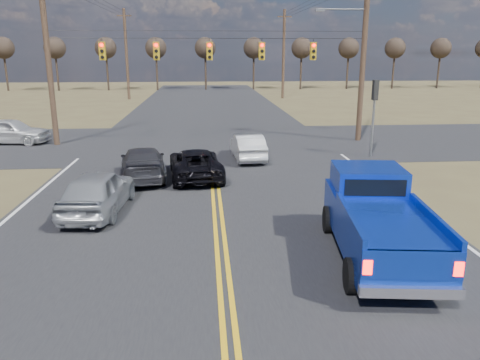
{
  "coord_description": "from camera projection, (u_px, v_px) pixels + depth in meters",
  "views": [
    {
      "loc": [
        -0.4,
        -9.67,
        5.19
      ],
      "look_at": [
        0.64,
        3.85,
        1.5
      ],
      "focal_mm": 35.0,
      "sensor_mm": 36.0,
      "label": 1
    }
  ],
  "objects": [
    {
      "name": "road_cross",
      "position": [
        211.0,
        143.0,
        28.02
      ],
      "size": [
        120.0,
        12.0,
        0.02
      ],
      "primitive_type": "cube",
      "color": "#28282B",
      "rests_on": "ground"
    },
    {
      "name": "silver_suv",
      "position": [
        98.0,
        191.0,
        15.59
      ],
      "size": [
        2.09,
        4.47,
        1.48
      ],
      "primitive_type": "imported",
      "rotation": [
        0.0,
        0.0,
        3.06
      ],
      "color": "#9A9DA2",
      "rests_on": "ground"
    },
    {
      "name": "utility_poles",
      "position": [
        210.0,
        52.0,
        25.68
      ],
      "size": [
        19.6,
        58.32,
        10.0
      ],
      "color": "#473323",
      "rests_on": "ground"
    },
    {
      "name": "ground",
      "position": [
        225.0,
        288.0,
        10.7
      ],
      "size": [
        160.0,
        160.0,
        0.0
      ],
      "primitive_type": "plane",
      "color": "brown",
      "rests_on": "ground"
    },
    {
      "name": "black_suv",
      "position": [
        195.0,
        163.0,
        19.99
      ],
      "size": [
        2.5,
        4.7,
        1.26
      ],
      "primitive_type": "imported",
      "rotation": [
        0.0,
        0.0,
        3.24
      ],
      "color": "black",
      "rests_on": "ground"
    },
    {
      "name": "dgrey_car_queue",
      "position": [
        143.0,
        163.0,
        19.92
      ],
      "size": [
        2.42,
        4.78,
        1.33
      ],
      "primitive_type": "imported",
      "rotation": [
        0.0,
        0.0,
        3.27
      ],
      "color": "#323136",
      "rests_on": "ground"
    },
    {
      "name": "road_main",
      "position": [
        214.0,
        177.0,
        20.32
      ],
      "size": [
        14.0,
        120.0,
        0.02
      ],
      "primitive_type": "cube",
      "color": "#28282B",
      "rests_on": "ground"
    },
    {
      "name": "white_car_queue",
      "position": [
        248.0,
        147.0,
        23.47
      ],
      "size": [
        1.57,
        4.0,
        1.3
      ],
      "primitive_type": "imported",
      "rotation": [
        0.0,
        0.0,
        3.19
      ],
      "color": "#BBBBBB",
      "rests_on": "ground"
    },
    {
      "name": "treeline",
      "position": [
        208.0,
        46.0,
        35.14
      ],
      "size": [
        87.0,
        117.8,
        7.4
      ],
      "color": "#33261C",
      "rests_on": "ground"
    },
    {
      "name": "cross_car_west",
      "position": [
        10.0,
        131.0,
        27.51
      ],
      "size": [
        2.29,
        4.64,
        1.52
      ],
      "primitive_type": "imported",
      "rotation": [
        0.0,
        0.0,
        1.46
      ],
      "color": "silver",
      "rests_on": "ground"
    },
    {
      "name": "signal_gantry",
      "position": [
        218.0,
        55.0,
        26.52
      ],
      "size": [
        19.6,
        4.83,
        10.0
      ],
      "color": "#473323",
      "rests_on": "ground"
    },
    {
      "name": "pickup_truck",
      "position": [
        377.0,
        219.0,
        12.13
      ],
      "size": [
        2.77,
        5.83,
        2.11
      ],
      "rotation": [
        0.0,
        0.0,
        -0.12
      ],
      "color": "black",
      "rests_on": "ground"
    }
  ]
}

